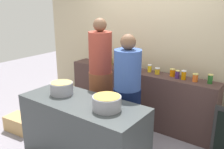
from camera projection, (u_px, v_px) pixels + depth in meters
name	position (u px, v px, depth m)	size (l,w,h in m)	color
ground	(98.00, 148.00, 3.60)	(12.00, 12.00, 0.00)	gray
storefront_wall	(149.00, 35.00, 4.28)	(4.80, 0.12, 3.00)	#BDAD8A
display_shelf	(137.00, 96.00, 4.31)	(2.70, 0.36, 0.93)	#45302D
prep_table	(83.00, 131.00, 3.24)	(1.70, 0.70, 0.85)	#363B3C
preserve_jar_0	(97.00, 59.00, 4.73)	(0.07, 0.07, 0.14)	gold
preserve_jar_1	(105.00, 60.00, 4.63)	(0.08, 0.08, 0.14)	#A42517
preserve_jar_2	(111.00, 61.00, 4.53)	(0.07, 0.07, 0.14)	olive
preserve_jar_3	(116.00, 64.00, 4.43)	(0.08, 0.08, 0.10)	gold
preserve_jar_4	(125.00, 64.00, 4.38)	(0.07, 0.07, 0.12)	olive
preserve_jar_5	(127.00, 66.00, 4.21)	(0.08, 0.08, 0.13)	#80440C
preserve_jar_6	(139.00, 68.00, 4.09)	(0.07, 0.07, 0.13)	olive
preserve_jar_7	(150.00, 68.00, 4.09)	(0.07, 0.07, 0.13)	yellow
preserve_jar_8	(157.00, 71.00, 3.97)	(0.08, 0.08, 0.10)	gold
preserve_jar_9	(172.00, 73.00, 3.86)	(0.09, 0.09, 0.12)	orange
preserve_jar_10	(177.00, 74.00, 3.76)	(0.07, 0.07, 0.13)	#3F225C
preserve_jar_11	(184.00, 75.00, 3.70)	(0.07, 0.07, 0.14)	#CC7706
preserve_jar_12	(195.00, 78.00, 3.60)	(0.08, 0.08, 0.12)	orange
preserve_jar_13	(210.00, 79.00, 3.51)	(0.07, 0.07, 0.14)	#21571F
cooking_pot_left	(62.00, 88.00, 3.34)	(0.31, 0.31, 0.17)	gray
cooking_pot_center	(107.00, 103.00, 2.86)	(0.34, 0.34, 0.17)	gray
cook_with_tongs	(101.00, 83.00, 3.85)	(0.37, 0.37, 1.84)	brown
cook_in_cap	(127.00, 99.00, 3.47)	(0.39, 0.39, 1.66)	#0A1435
bread_crate	(20.00, 123.00, 4.08)	(0.48, 0.31, 0.25)	tan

